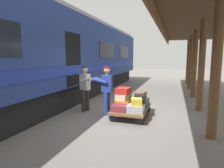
# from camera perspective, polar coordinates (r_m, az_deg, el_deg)

# --- Properties ---
(ground_plane) EXTENTS (60.00, 60.00, 0.00)m
(ground_plane) POSITION_cam_1_polar(r_m,az_deg,el_deg) (6.96, 3.84, -8.96)
(ground_plane) COLOR slate
(platform_canopy) EXTENTS (3.20, 19.56, 3.56)m
(platform_canopy) POSITION_cam_1_polar(r_m,az_deg,el_deg) (6.62, 27.07, 17.72)
(platform_canopy) COLOR brown
(platform_canopy) RESTS_ON ground_plane
(train_car) EXTENTS (3.03, 21.59, 4.00)m
(train_car) POSITION_cam_1_polar(r_m,az_deg,el_deg) (8.28, -20.58, 7.72)
(train_car) COLOR navy
(train_car) RESTS_ON ground_plane
(luggage_cart) EXTENTS (1.14, 1.81, 0.32)m
(luggage_cart) POSITION_cam_1_polar(r_m,az_deg,el_deg) (6.60, 5.82, -7.45)
(luggage_cart) COLOR brown
(luggage_cart) RESTS_ON ground_plane
(suitcase_orange_carryall) EXTENTS (0.52, 0.66, 0.26)m
(suitcase_orange_carryall) POSITION_cam_1_polar(r_m,az_deg,el_deg) (6.61, 3.73, -5.82)
(suitcase_orange_carryall) COLOR #CC6B23
(suitcase_orange_carryall) RESTS_ON luggage_cart
(suitcase_maroon_trunk) EXTENTS (0.51, 0.63, 0.18)m
(suitcase_maroon_trunk) POSITION_cam_1_polar(r_m,az_deg,el_deg) (7.09, 4.76, -5.20)
(suitcase_maroon_trunk) COLOR maroon
(suitcase_maroon_trunk) RESTS_ON luggage_cart
(suitcase_tan_vintage) EXTENTS (0.41, 0.48, 0.21)m
(suitcase_tan_vintage) POSITION_cam_1_polar(r_m,az_deg,el_deg) (6.51, 7.99, -6.30)
(suitcase_tan_vintage) COLOR tan
(suitcase_tan_vintage) RESTS_ON luggage_cart
(suitcase_slate_roller) EXTENTS (0.56, 0.51, 0.25)m
(suitcase_slate_roller) POSITION_cam_1_polar(r_m,az_deg,el_deg) (6.99, 8.74, -5.16)
(suitcase_slate_roller) COLOR #4C515B
(suitcase_slate_roller) RESTS_ON luggage_cart
(suitcase_gray_aluminum) EXTENTS (0.52, 0.47, 0.22)m
(suitcase_gray_aluminum) POSITION_cam_1_polar(r_m,az_deg,el_deg) (6.04, 7.12, -7.35)
(suitcase_gray_aluminum) COLOR #9EA0A5
(suitcase_gray_aluminum) RESTS_ON luggage_cart
(suitcase_burgundy_valise) EXTENTS (0.51, 0.54, 0.20)m
(suitcase_burgundy_valise) POSITION_cam_1_polar(r_m,az_deg,el_deg) (6.16, 2.54, -7.14)
(suitcase_burgundy_valise) COLOR maroon
(suitcase_burgundy_valise) RESTS_ON luggage_cart
(suitcase_cream_canvas) EXTENTS (0.50, 0.62, 0.20)m
(suitcase_cream_canvas) POSITION_cam_1_polar(r_m,az_deg,el_deg) (6.57, 3.47, -3.88)
(suitcase_cream_canvas) COLOR beige
(suitcase_cream_canvas) RESTS_ON suitcase_orange_carryall
(suitcase_yellow_case) EXTENTS (0.41, 0.46, 0.21)m
(suitcase_yellow_case) POSITION_cam_1_polar(r_m,az_deg,el_deg) (6.01, 7.40, -5.31)
(suitcase_yellow_case) COLOR gold
(suitcase_yellow_case) RESTS_ON suitcase_gray_aluminum
(suitcase_brown_leather) EXTENTS (0.39, 0.55, 0.22)m
(suitcase_brown_leather) POSITION_cam_1_polar(r_m,az_deg,el_deg) (6.94, 8.61, -3.26)
(suitcase_brown_leather) COLOR brown
(suitcase_brown_leather) RESTS_ON suitcase_slate_roller
(suitcase_red_plastic) EXTENTS (0.47, 0.55, 0.22)m
(suitcase_red_plastic) POSITION_cam_1_polar(r_m,az_deg,el_deg) (6.55, 3.43, -2.06)
(suitcase_red_plastic) COLOR #AD231E
(suitcase_red_plastic) RESTS_ON suitcase_cream_canvas
(suitcase_black_hardshell) EXTENTS (0.43, 0.50, 0.24)m
(suitcase_black_hardshell) POSITION_cam_1_polar(r_m,az_deg,el_deg) (6.48, 8.40, -4.36)
(suitcase_black_hardshell) COLOR black
(suitcase_black_hardshell) RESTS_ON suitcase_tan_vintage
(porter_in_overalls) EXTENTS (0.68, 0.45, 1.70)m
(porter_in_overalls) POSITION_cam_1_polar(r_m,az_deg,el_deg) (6.69, -1.72, -1.49)
(porter_in_overalls) COLOR navy
(porter_in_overalls) RESTS_ON ground_plane
(porter_by_door) EXTENTS (0.73, 0.57, 1.70)m
(porter_by_door) POSITION_cam_1_polar(r_m,az_deg,el_deg) (7.16, -7.99, -0.94)
(porter_by_door) COLOR #332D28
(porter_by_door) RESTS_ON ground_plane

